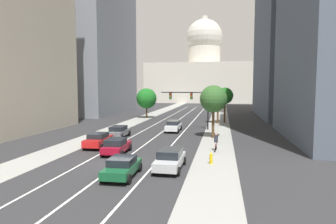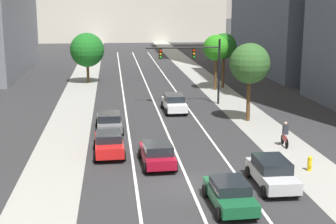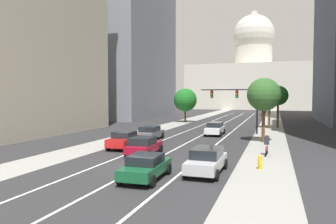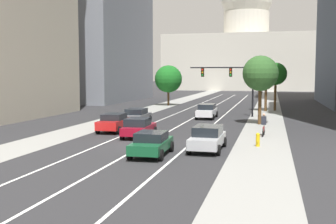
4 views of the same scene
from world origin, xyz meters
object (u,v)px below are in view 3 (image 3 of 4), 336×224
at_px(car_silver, 207,160).
at_px(cyclist, 267,145).
at_px(car_white, 215,128).
at_px(street_tree_mid_right, 278,96).
at_px(car_green, 146,166).
at_px(street_tree_far_right, 270,96).
at_px(car_gray, 150,133).
at_px(capitol_building, 253,79).
at_px(fire_hydrant, 260,162).
at_px(street_tree_mid_left, 185,100).
at_px(car_crimson, 144,146).
at_px(traffic_signal_mast, 238,99).
at_px(street_tree_near_right, 264,95).
at_px(car_red, 125,140).

relative_size(car_silver, cyclist, 2.58).
height_order(car_white, cyclist, cyclist).
bearing_deg(cyclist, street_tree_mid_right, 1.38).
xyz_separation_m(car_green, street_tree_far_right, (5.94, 31.47, 3.91)).
height_order(car_gray, street_tree_far_right, street_tree_far_right).
distance_m(capitol_building, fire_hydrant, 105.27).
bearing_deg(fire_hydrant, street_tree_mid_left, 113.11).
height_order(car_crimson, cyclist, cyclist).
bearing_deg(car_gray, street_tree_mid_right, -37.74).
relative_size(traffic_signal_mast, street_tree_near_right, 1.10).
bearing_deg(fire_hydrant, car_silver, -145.07).
xyz_separation_m(car_green, fire_hydrant, (5.88, 4.55, -0.26)).
relative_size(car_crimson, street_tree_near_right, 0.66).
relative_size(cyclist, street_tree_far_right, 0.28).
relative_size(traffic_signal_mast, cyclist, 4.12).
relative_size(car_gray, street_tree_mid_left, 0.74).
bearing_deg(car_crimson, cyclist, -74.35).
height_order(traffic_signal_mast, street_tree_far_right, traffic_signal_mast).
relative_size(car_white, street_tree_far_right, 0.76).
bearing_deg(capitol_building, cyclist, -85.63).
bearing_deg(fire_hydrant, car_crimson, 167.28).
xyz_separation_m(car_white, street_tree_near_right, (5.62, -4.21, 3.94)).
xyz_separation_m(capitol_building, car_silver, (4.34, -106.52, -10.63)).
xyz_separation_m(fire_hydrant, street_tree_near_right, (-0.26, 12.40, 4.28)).
relative_size(traffic_signal_mast, street_tree_mid_right, 1.15).
relative_size(car_crimson, street_tree_mid_left, 0.70).
distance_m(car_white, car_green, 21.15).
xyz_separation_m(car_red, car_gray, (0.00, 5.93, -0.02)).
distance_m(capitol_building, car_silver, 107.14).
distance_m(car_gray, cyclist, 13.09).
xyz_separation_m(car_crimson, car_green, (2.89, -6.53, -0.03)).
bearing_deg(street_tree_mid_right, car_silver, -97.89).
bearing_deg(cyclist, car_crimson, 112.14).
xyz_separation_m(car_crimson, street_tree_mid_right, (9.99, 26.24, 3.92)).
xyz_separation_m(car_white, car_green, (0.00, -21.15, -0.08)).
height_order(car_crimson, car_gray, car_crimson).
bearing_deg(traffic_signal_mast, car_crimson, -106.90).
bearing_deg(street_tree_mid_right, fire_hydrant, -92.48).
height_order(car_crimson, street_tree_mid_left, street_tree_mid_left).
bearing_deg(capitol_building, car_green, -89.24).
relative_size(traffic_signal_mast, street_tree_mid_left, 1.18).
bearing_deg(car_red, traffic_signal_mast, -30.73).
xyz_separation_m(car_silver, street_tree_mid_right, (4.20, 30.30, 3.89)).
distance_m(traffic_signal_mast, cyclist, 15.26).
xyz_separation_m(cyclist, street_tree_mid_right, (0.95, 23.24, 3.83)).
distance_m(street_tree_mid_right, street_tree_near_right, 15.89).
xyz_separation_m(car_gray, traffic_signal_mast, (8.18, 9.01, 3.51)).
bearing_deg(capitol_building, street_tree_far_right, -84.56).
distance_m(car_gray, street_tree_mid_left, 23.35).
bearing_deg(fire_hydrant, capitol_building, 94.01).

